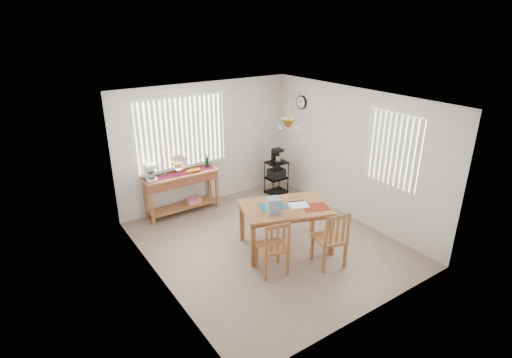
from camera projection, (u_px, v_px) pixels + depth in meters
ground at (269, 244)px, 7.20m from camera, size 4.00×4.50×0.01m
room_shell at (269, 154)px, 6.58m from camera, size 4.20×4.70×2.70m
sideboard at (182, 184)px, 8.12m from camera, size 1.53×0.43×0.86m
sideboard_items at (169, 170)px, 7.87m from camera, size 1.46×0.36×0.66m
wire_cart at (276, 175)px, 9.07m from camera, size 0.46×0.37×0.78m
cart_items at (277, 156)px, 8.91m from camera, size 0.18×0.22×0.32m
dining_table at (286, 211)px, 6.84m from camera, size 1.73×1.41×0.80m
table_items at (280, 205)px, 6.62m from camera, size 1.11×0.89×0.26m
chair_left at (273, 247)px, 6.21m from camera, size 0.52×0.52×0.94m
chair_right at (331, 239)px, 6.40m from camera, size 0.55×0.55×0.99m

